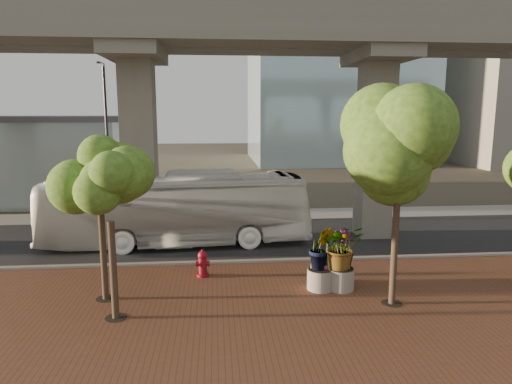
{
  "coord_description": "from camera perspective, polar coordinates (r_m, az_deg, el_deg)",
  "views": [
    {
      "loc": [
        -2.28,
        -21.05,
        6.48
      ],
      "look_at": [
        -0.34,
        0.5,
        2.74
      ],
      "focal_mm": 32.0,
      "sensor_mm": 36.0,
      "label": 1
    }
  ],
  "objects": [
    {
      "name": "ground",
      "position": [
        22.14,
        0.99,
        -7.21
      ],
      "size": [
        160.0,
        160.0,
        0.0
      ],
      "primitive_type": "plane",
      "color": "#3C352B",
      "rests_on": "ground"
    },
    {
      "name": "brick_plaza",
      "position": [
        14.73,
        4.45,
        -16.18
      ],
      "size": [
        70.0,
        13.0,
        0.06
      ],
      "primitive_type": "cube",
      "color": "brown",
      "rests_on": "ground"
    },
    {
      "name": "asphalt_road",
      "position": [
        24.05,
        0.48,
        -5.78
      ],
      "size": [
        90.0,
        8.0,
        0.04
      ],
      "primitive_type": "cube",
      "color": "black",
      "rests_on": "ground"
    },
    {
      "name": "curb_strip",
      "position": [
        20.22,
        1.6,
        -8.65
      ],
      "size": [
        70.0,
        0.25,
        0.16
      ],
      "primitive_type": "cube",
      "color": "gray",
      "rests_on": "ground"
    },
    {
      "name": "far_sidewalk",
      "position": [
        29.36,
        -0.57,
        -2.89
      ],
      "size": [
        90.0,
        3.0,
        0.06
      ],
      "primitive_type": "cube",
      "color": "gray",
      "rests_on": "ground"
    },
    {
      "name": "transit_viaduct",
      "position": [
        23.18,
        0.51,
        11.8
      ],
      "size": [
        72.0,
        5.6,
        12.4
      ],
      "color": "gray",
      "rests_on": "ground"
    },
    {
      "name": "transit_bus",
      "position": [
        22.83,
        -9.79,
        -2.17
      ],
      "size": [
        13.07,
        3.7,
        3.6
      ],
      "primitive_type": "imported",
      "rotation": [
        0.0,
        0.0,
        1.62
      ],
      "color": "white",
      "rests_on": "ground"
    },
    {
      "name": "fire_hydrant",
      "position": [
        18.48,
        -6.68,
        -8.85
      ],
      "size": [
        0.55,
        0.49,
        1.1
      ],
      "color": "maroon",
      "rests_on": "ground"
    },
    {
      "name": "planter_front",
      "position": [
        17.08,
        10.62,
        -7.12
      ],
      "size": [
        2.24,
        2.24,
        2.47
      ],
      "color": "#9D9A8E",
      "rests_on": "ground"
    },
    {
      "name": "planter_right",
      "position": [
        17.61,
        10.78,
        -7.39
      ],
      "size": [
        1.95,
        1.95,
        2.09
      ],
      "color": "#AEA99D",
      "rests_on": "ground"
    },
    {
      "name": "planter_left",
      "position": [
        16.95,
        8.14,
        -7.34
      ],
      "size": [
        2.17,
        2.17,
        2.39
      ],
      "color": "#99968A",
      "rests_on": "ground"
    },
    {
      "name": "street_tree_far_west",
      "position": [
        16.15,
        -19.06,
        1.99
      ],
      "size": [
        3.19,
        3.19,
        5.85
      ],
      "color": "#4B3B2B",
      "rests_on": "ground"
    },
    {
      "name": "street_tree_near_west",
      "position": [
        14.53,
        -17.89,
        -0.25
      ],
      "size": [
        2.98,
        2.98,
        5.38
      ],
      "color": "#4B3B2B",
      "rests_on": "ground"
    },
    {
      "name": "street_tree_near_east",
      "position": [
        15.49,
        17.53,
        4.89
      ],
      "size": [
        4.34,
        4.34,
        7.21
      ],
      "color": "#4B3B2B",
      "rests_on": "ground"
    },
    {
      "name": "streetlamp_west",
      "position": [
        28.14,
        -18.19,
        7.1
      ],
      "size": [
        0.46,
        1.34,
        9.24
      ],
      "color": "#292A2E",
      "rests_on": "ground"
    },
    {
      "name": "streetlamp_east",
      "position": [
        28.9,
        17.58,
        5.38
      ],
      "size": [
        0.38,
        1.11,
        7.67
      ],
      "color": "#2A2A2E",
      "rests_on": "ground"
    }
  ]
}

